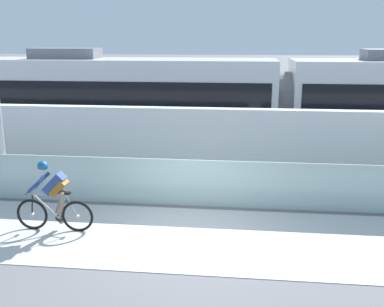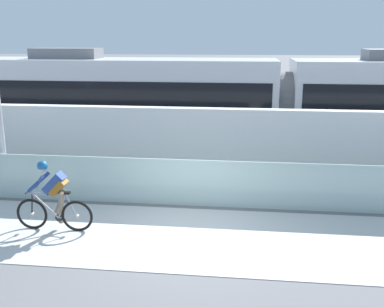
{
  "view_description": "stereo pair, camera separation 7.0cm",
  "coord_description": "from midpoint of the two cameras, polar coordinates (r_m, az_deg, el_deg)",
  "views": [
    {
      "loc": [
        1.08,
        -8.79,
        4.21
      ],
      "look_at": [
        -0.16,
        2.35,
        1.25
      ],
      "focal_mm": 41.54,
      "sensor_mm": 36.0,
      "label": 1
    },
    {
      "loc": [
        1.15,
        -8.79,
        4.21
      ],
      "look_at": [
        -0.16,
        2.35,
        1.25
      ],
      "focal_mm": 41.54,
      "sensor_mm": 36.0,
      "label": 2
    }
  ],
  "objects": [
    {
      "name": "cyclist_on_bike",
      "position": [
        10.28,
        -17.54,
        -5.41
      ],
      "size": [
        1.77,
        0.58,
        1.61
      ],
      "color": "black",
      "rests_on": "ground"
    },
    {
      "name": "ground_plane",
      "position": [
        9.81,
        -0.82,
        -10.63
      ],
      "size": [
        200.0,
        200.0,
        0.0
      ],
      "primitive_type": "plane",
      "color": "slate"
    },
    {
      "name": "tram_rail_far",
      "position": [
        16.93,
        2.35,
        0.38
      ],
      "size": [
        32.0,
        0.08,
        0.01
      ],
      "primitive_type": "cube",
      "color": "#595654",
      "rests_on": "ground"
    },
    {
      "name": "bike_path_deck",
      "position": [
        9.81,
        -0.82,
        -10.59
      ],
      "size": [
        32.0,
        3.2,
        0.01
      ],
      "primitive_type": "cube",
      "color": "beige",
      "rests_on": "ground"
    },
    {
      "name": "tram_rail_near",
      "position": [
        15.54,
        1.98,
        -0.92
      ],
      "size": [
        32.0,
        0.08,
        0.01
      ],
      "primitive_type": "cube",
      "color": "#595654",
      "rests_on": "ground"
    },
    {
      "name": "concrete_barrier_wall",
      "position": [
        12.86,
        1.18,
        0.9
      ],
      "size": [
        32.0,
        0.36,
        2.25
      ],
      "primitive_type": "cube",
      "color": "white",
      "rests_on": "ground"
    },
    {
      "name": "glass_parapet",
      "position": [
        11.29,
        0.34,
        -3.82
      ],
      "size": [
        32.0,
        0.05,
        1.22
      ],
      "primitive_type": "cube",
      "color": "#ADC6C1",
      "rests_on": "ground"
    },
    {
      "name": "tram",
      "position": [
        15.87,
        11.36,
        6.1
      ],
      "size": [
        22.56,
        2.54,
        3.81
      ],
      "color": "silver",
      "rests_on": "ground"
    }
  ]
}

